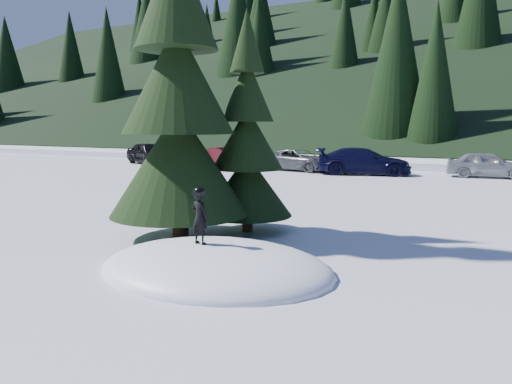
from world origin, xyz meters
The scene contains 11 objects.
ground centered at (0.00, 0.00, 0.00)m, with size 200.00×200.00×0.00m, color white.
snow_mound centered at (0.00, 0.00, 0.00)m, with size 4.48×3.52×0.96m, color white.
forest_hillside centered at (0.00, 54.00, 12.50)m, with size 200.00×60.00×25.00m, color black, non-canonical shape.
spruce_tall centered at (-2.20, 1.80, 3.32)m, with size 3.20×3.20×8.60m.
spruce_short centered at (-1.20, 3.20, 2.10)m, with size 2.20×2.20×5.37m.
child_skier centered at (-0.28, -0.08, 0.97)m, with size 0.36×0.23×0.97m, color black.
car_0 centered at (-17.87, 18.59, 0.74)m, with size 1.74×4.32×1.47m, color black.
car_1 centered at (-11.91, 18.91, 0.62)m, with size 1.31×3.75×1.23m, color #370A0E.
car_2 centered at (-6.97, 18.99, 0.62)m, with size 2.06×4.46×1.24m, color #55565D.
car_3 centered at (-3.01, 18.54, 0.71)m, with size 1.99×4.90×1.42m, color black.
car_4 centered at (2.87, 20.08, 0.66)m, with size 1.56×3.88×1.32m, color gray.
Camera 1 is at (4.93, -7.30, 2.62)m, focal length 35.00 mm.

